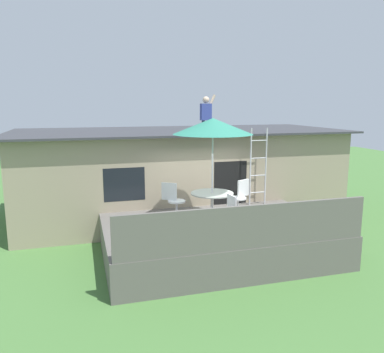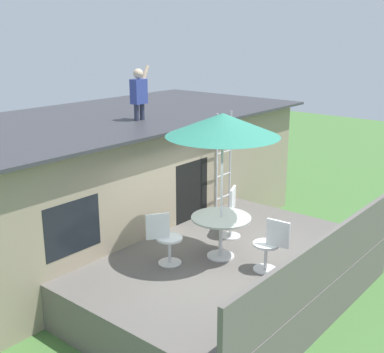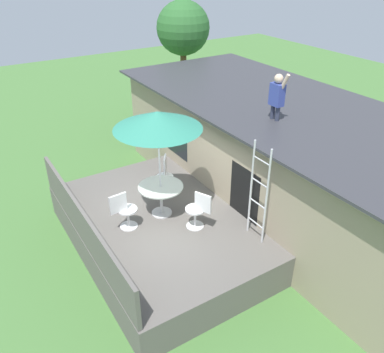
{
  "view_description": "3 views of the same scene",
  "coord_description": "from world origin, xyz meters",
  "px_view_note": "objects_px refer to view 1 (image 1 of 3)",
  "views": [
    {
      "loc": [
        -3.13,
        -8.66,
        3.66
      ],
      "look_at": [
        -0.31,
        1.08,
        1.77
      ],
      "focal_mm": 36.41,
      "sensor_mm": 36.0,
      "label": 1
    },
    {
      "loc": [
        -6.63,
        -4.73,
        4.64
      ],
      "look_at": [
        0.48,
        1.17,
        1.93
      ],
      "focal_mm": 46.94,
      "sensor_mm": 36.0,
      "label": 2
    },
    {
      "loc": [
        6.84,
        -3.47,
        6.24
      ],
      "look_at": [
        -0.33,
        1.03,
        1.38
      ],
      "focal_mm": 37.29,
      "sensor_mm": 36.0,
      "label": 3
    }
  ],
  "objects_px": {
    "person_figure": "(206,111)",
    "patio_chair_right": "(240,198)",
    "step_ladder": "(258,167)",
    "patio_chair_left": "(174,201)",
    "patio_table": "(212,199)",
    "patio_umbrella": "(213,126)",
    "patio_chair_near": "(229,214)"
  },
  "relations": [
    {
      "from": "patio_table",
      "to": "patio_chair_right",
      "type": "xyz_separation_m",
      "value": [
        0.91,
        0.42,
        -0.13
      ]
    },
    {
      "from": "step_ladder",
      "to": "patio_chair_near",
      "type": "bearing_deg",
      "value": -128.11
    },
    {
      "from": "patio_umbrella",
      "to": "patio_chair_near",
      "type": "distance_m",
      "value": 2.12
    },
    {
      "from": "patio_table",
      "to": "patio_umbrella",
      "type": "height_order",
      "value": "patio_umbrella"
    },
    {
      "from": "patio_chair_left",
      "to": "patio_chair_near",
      "type": "distance_m",
      "value": 1.75
    },
    {
      "from": "step_ladder",
      "to": "patio_chair_right",
      "type": "bearing_deg",
      "value": -136.53
    },
    {
      "from": "patio_chair_near",
      "to": "patio_umbrella",
      "type": "bearing_deg",
      "value": 0.0
    },
    {
      "from": "patio_chair_left",
      "to": "patio_chair_right",
      "type": "xyz_separation_m",
      "value": [
        1.73,
        -0.13,
        0.0
      ]
    },
    {
      "from": "patio_chair_near",
      "to": "patio_chair_right",
      "type": "bearing_deg",
      "value": -35.76
    },
    {
      "from": "patio_chair_near",
      "to": "step_ladder",
      "type": "bearing_deg",
      "value": -42.41
    },
    {
      "from": "patio_umbrella",
      "to": "step_ladder",
      "type": "relative_size",
      "value": 1.15
    },
    {
      "from": "person_figure",
      "to": "patio_chair_near",
      "type": "distance_m",
      "value": 4.25
    },
    {
      "from": "step_ladder",
      "to": "patio_chair_left",
      "type": "relative_size",
      "value": 2.39
    },
    {
      "from": "patio_chair_right",
      "to": "patio_umbrella",
      "type": "bearing_deg",
      "value": 0.0
    },
    {
      "from": "person_figure",
      "to": "patio_chair_right",
      "type": "xyz_separation_m",
      "value": [
        0.21,
        -2.21,
        -2.19
      ]
    },
    {
      "from": "patio_table",
      "to": "person_figure",
      "type": "distance_m",
      "value": 3.42
    },
    {
      "from": "patio_table",
      "to": "step_ladder",
      "type": "relative_size",
      "value": 0.47
    },
    {
      "from": "patio_chair_left",
      "to": "patio_umbrella",
      "type": "bearing_deg",
      "value": 0.0
    },
    {
      "from": "person_figure",
      "to": "patio_chair_right",
      "type": "height_order",
      "value": "person_figure"
    },
    {
      "from": "step_ladder",
      "to": "patio_chair_left",
      "type": "height_order",
      "value": "step_ladder"
    },
    {
      "from": "person_figure",
      "to": "patio_chair_near",
      "type": "height_order",
      "value": "person_figure"
    },
    {
      "from": "patio_table",
      "to": "person_figure",
      "type": "bearing_deg",
      "value": 75.11
    },
    {
      "from": "patio_umbrella",
      "to": "step_ladder",
      "type": "distance_m",
      "value": 2.57
    },
    {
      "from": "person_figure",
      "to": "patio_chair_right",
      "type": "distance_m",
      "value": 3.12
    },
    {
      "from": "patio_umbrella",
      "to": "step_ladder",
      "type": "bearing_deg",
      "value": 35.33
    },
    {
      "from": "patio_umbrella",
      "to": "person_figure",
      "type": "bearing_deg",
      "value": 75.11
    },
    {
      "from": "patio_chair_near",
      "to": "patio_chair_left",
      "type": "bearing_deg",
      "value": 26.52
    },
    {
      "from": "patio_table",
      "to": "patio_chair_right",
      "type": "bearing_deg",
      "value": 25.0
    },
    {
      "from": "patio_chair_near",
      "to": "patio_table",
      "type": "bearing_deg",
      "value": 0.0
    },
    {
      "from": "step_ladder",
      "to": "person_figure",
      "type": "xyz_separation_m",
      "value": [
        -1.13,
        1.34,
        1.55
      ]
    },
    {
      "from": "patio_chair_right",
      "to": "patio_chair_near",
      "type": "xyz_separation_m",
      "value": [
        -0.84,
        -1.37,
        0.0
      ]
    },
    {
      "from": "patio_umbrella",
      "to": "person_figure",
      "type": "height_order",
      "value": "person_figure"
    }
  ]
}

